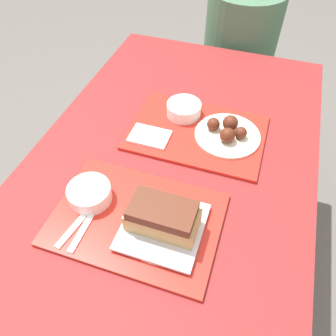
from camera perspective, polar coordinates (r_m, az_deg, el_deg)
ground_plane at (r=1.65m, az=-0.07°, el=-17.60°), size 12.00×12.00×0.00m
picnic_table at (r=1.08m, az=-0.10°, el=-3.41°), size 0.88×1.53×0.76m
picnic_bench_far at (r=2.00m, az=9.19°, el=12.67°), size 0.84×0.28×0.42m
tray_near at (r=0.89m, az=-5.53°, el=-8.83°), size 0.44×0.31×0.01m
tray_far at (r=1.11m, az=5.06°, el=6.20°), size 0.44×0.31×0.01m
bowl_coleslaw_near at (r=0.92m, az=-13.52°, el=-4.25°), size 0.12×0.12×0.05m
brisket_sandwich_plate at (r=0.83m, az=-0.94°, el=-9.12°), size 0.20×0.20×0.10m
plastic_fork_near at (r=0.90m, az=-15.30°, el=-9.05°), size 0.05×0.17×0.00m
plastic_knife_near at (r=0.89m, az=-14.07°, el=-9.48°), size 0.02×0.17×0.00m
condiment_packet at (r=0.92m, az=-3.91°, el=-5.04°), size 0.04×0.03×0.01m
bowl_coleslaw_far at (r=1.16m, az=2.79°, el=10.31°), size 0.12×0.12×0.05m
wings_plate_far at (r=1.09m, az=10.33°, el=6.24°), size 0.22×0.22×0.06m
napkin_far at (r=1.08m, az=-3.22°, el=5.55°), size 0.13×0.09×0.01m
person_seated_across at (r=1.81m, az=12.55°, el=21.21°), size 0.36×0.36×0.70m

